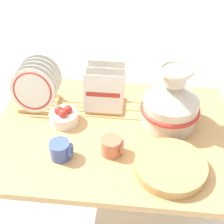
# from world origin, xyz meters

# --- Properties ---
(ground_plane) EXTENTS (14.00, 14.00, 0.00)m
(ground_plane) POSITION_xyz_m (0.00, 0.00, 0.00)
(ground_plane) COLOR silver
(display_table) EXTENTS (1.17, 0.85, 0.61)m
(display_table) POSITION_xyz_m (0.00, 0.00, 0.54)
(display_table) COLOR tan
(display_table) RESTS_ON ground_plane
(ceramic_vase) EXTENTS (0.29, 0.29, 0.32)m
(ceramic_vase) POSITION_xyz_m (0.27, 0.08, 0.74)
(ceramic_vase) COLOR beige
(ceramic_vase) RESTS_ON display_table
(dish_rack_round_plates) EXTENTS (0.23, 0.20, 0.25)m
(dish_rack_round_plates) POSITION_xyz_m (-0.41, 0.15, 0.72)
(dish_rack_round_plates) COLOR tan
(dish_rack_round_plates) RESTS_ON display_table
(dish_rack_square_plates) EXTENTS (0.20, 0.20, 0.22)m
(dish_rack_square_plates) POSITION_xyz_m (-0.06, 0.19, 0.68)
(dish_rack_square_plates) COLOR tan
(dish_rack_square_plates) RESTS_ON display_table
(wicker_charger_stack) EXTENTS (0.31, 0.31, 0.04)m
(wicker_charger_stack) POSITION_xyz_m (0.27, -0.23, 0.63)
(wicker_charger_stack) COLOR tan
(wicker_charger_stack) RESTS_ON display_table
(mug_cobalt_glaze) EXTENTS (0.10, 0.09, 0.08)m
(mug_cobalt_glaze) POSITION_xyz_m (-0.20, -0.20, 0.65)
(mug_cobalt_glaze) COLOR #42569E
(mug_cobalt_glaze) RESTS_ON display_table
(mug_terracotta_glaze) EXTENTS (0.10, 0.09, 0.08)m
(mug_terracotta_glaze) POSITION_xyz_m (0.02, -0.15, 0.65)
(mug_terracotta_glaze) COLOR #B76647
(mug_terracotta_glaze) RESTS_ON display_table
(fruit_bowl) EXTENTS (0.14, 0.14, 0.09)m
(fruit_bowl) POSITION_xyz_m (-0.24, 0.03, 0.65)
(fruit_bowl) COLOR silver
(fruit_bowl) RESTS_ON display_table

